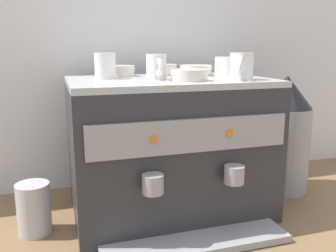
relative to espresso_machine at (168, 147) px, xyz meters
name	(u,v)px	position (x,y,z in m)	size (l,w,h in m)	color
ground_plane	(168,208)	(0.00, 0.00, -0.21)	(4.00, 4.00, 0.00)	brown
tiled_backsplash_wall	(144,56)	(0.00, 0.31, 0.28)	(2.80, 0.03, 0.99)	silver
espresso_machine	(168,147)	(0.00, 0.00, 0.00)	(0.61, 0.52, 0.43)	#2D2D33
ceramic_cup_0	(157,67)	(-0.05, -0.03, 0.26)	(0.06, 0.10, 0.07)	white
ceramic_cup_1	(229,67)	(0.21, 0.01, 0.25)	(0.12, 0.08, 0.06)	white
ceramic_cup_2	(106,66)	(-0.18, 0.05, 0.26)	(0.06, 0.10, 0.08)	white
ceramic_cup_3	(241,66)	(0.19, -0.11, 0.26)	(0.08, 0.10, 0.08)	white
ceramic_bowl_0	(162,70)	(0.02, 0.13, 0.24)	(0.10, 0.10, 0.04)	beige
ceramic_bowl_1	(189,75)	(0.03, -0.09, 0.23)	(0.11, 0.11, 0.03)	beige
ceramic_bowl_2	(120,71)	(-0.13, 0.13, 0.23)	(0.09, 0.09, 0.03)	beige
ceramic_bowl_3	(196,71)	(0.12, 0.08, 0.24)	(0.11, 0.11, 0.04)	beige
coffee_grinder	(284,134)	(0.46, 0.04, 0.00)	(0.19, 0.19, 0.43)	#939399
milk_pitcher	(34,208)	(-0.42, -0.03, -0.14)	(0.10, 0.10, 0.15)	#B7B7BC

